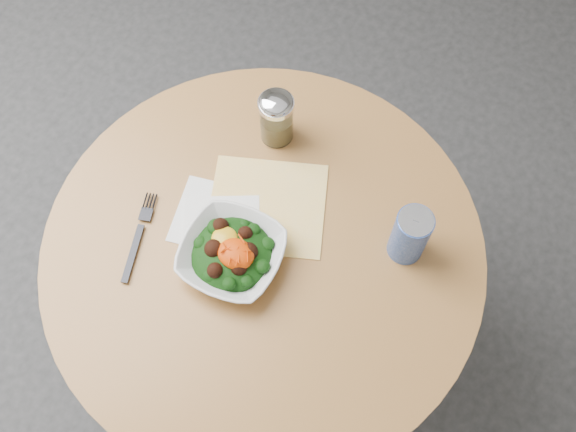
{
  "coord_description": "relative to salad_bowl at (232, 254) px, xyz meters",
  "views": [
    {
      "loc": [
        0.29,
        -0.42,
        1.94
      ],
      "look_at": [
        0.03,
        0.06,
        0.81
      ],
      "focal_mm": 40.0,
      "sensor_mm": 36.0,
      "label": 1
    }
  ],
  "objects": [
    {
      "name": "salad_bowl",
      "position": [
        0.0,
        0.0,
        0.0
      ],
      "size": [
        0.22,
        0.22,
        0.08
      ],
      "color": "silver",
      "rests_on": "table"
    },
    {
      "name": "beverage_can",
      "position": [
        0.29,
        0.18,
        0.04
      ],
      "size": [
        0.07,
        0.07,
        0.14
      ],
      "color": "navy",
      "rests_on": "table"
    },
    {
      "name": "paper_napkins",
      "position": [
        -0.07,
        0.05,
        -0.03
      ],
      "size": [
        0.23,
        0.22,
        0.0
      ],
      "color": "white",
      "rests_on": "table"
    },
    {
      "name": "cloth_napkin",
      "position": [
        0.0,
        0.14,
        -0.03
      ],
      "size": [
        0.3,
        0.29,
        0.0
      ],
      "primitive_type": "cube",
      "rotation": [
        0.0,
        0.0,
        0.39
      ],
      "color": "#FFAC0D",
      "rests_on": "table"
    },
    {
      "name": "fork",
      "position": [
        -0.19,
        -0.05,
        -0.02
      ],
      "size": [
        0.08,
        0.2,
        0.0
      ],
      "color": "black",
      "rests_on": "table"
    },
    {
      "name": "ground",
      "position": [
        0.04,
        0.05,
        -0.78
      ],
      "size": [
        6.0,
        6.0,
        0.0
      ],
      "primitive_type": "plane",
      "color": "#2B2B2D",
      "rests_on": "ground"
    },
    {
      "name": "spice_shaker",
      "position": [
        -0.06,
        0.3,
        0.04
      ],
      "size": [
        0.08,
        0.08,
        0.14
      ],
      "color": "silver",
      "rests_on": "table"
    },
    {
      "name": "table",
      "position": [
        0.04,
        0.05,
        -0.23
      ],
      "size": [
        0.9,
        0.9,
        0.75
      ],
      "color": "black",
      "rests_on": "ground"
    }
  ]
}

